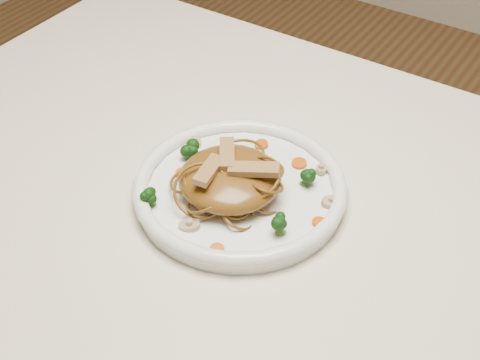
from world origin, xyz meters
The scene contains 19 objects.
table centered at (0.00, 0.00, 0.65)m, with size 1.20×0.80×0.75m.
plate centered at (-0.04, 0.00, 0.76)m, with size 0.27×0.27×0.02m, color white.
noodle_mound centered at (-0.05, -0.01, 0.79)m, with size 0.13×0.13×0.04m, color brown.
chicken_a centered at (-0.02, -0.01, 0.81)m, with size 0.06×0.02×0.01m, color tan.
chicken_b centered at (-0.06, 0.00, 0.81)m, with size 0.06×0.02×0.01m, color tan.
chicken_c centered at (-0.06, -0.04, 0.81)m, with size 0.06×0.02×0.01m, color tan.
broccoli_0 centered at (0.02, 0.05, 0.78)m, with size 0.03×0.03×0.03m, color black, non-canonical shape.
broccoli_1 centered at (-0.13, 0.01, 0.78)m, with size 0.02×0.02×0.03m, color black, non-canonical shape.
broccoli_2 centered at (-0.12, -0.09, 0.78)m, with size 0.02×0.02×0.03m, color black, non-canonical shape.
broccoli_3 centered at (0.04, -0.04, 0.78)m, with size 0.03×0.03×0.03m, color black, non-canonical shape.
carrot_0 centered at (0.00, 0.08, 0.77)m, with size 0.02×0.02×0.01m, color #CE5107.
carrot_1 centered at (-0.12, -0.02, 0.77)m, with size 0.02×0.02×0.01m, color #CE5107.
carrot_2 centered at (0.07, 0.00, 0.77)m, with size 0.02×0.02×0.01m, color #CE5107.
carrot_3 centered at (-0.07, 0.09, 0.77)m, with size 0.02×0.02×0.01m, color #CE5107.
carrot_4 centered at (-0.01, -0.11, 0.77)m, with size 0.02×0.02×0.01m, color #CE5107.
mushroom_0 centered at (-0.06, -0.09, 0.77)m, with size 0.03×0.03×0.01m, color #BDA68D.
mushroom_1 centered at (0.07, 0.04, 0.77)m, with size 0.03×0.03×0.01m, color #BDA68D.
mushroom_2 centered at (-0.15, 0.04, 0.77)m, with size 0.03×0.03×0.01m, color #BDA68D.
mushroom_3 centered at (0.03, 0.09, 0.77)m, with size 0.02×0.02×0.01m, color #BDA68D.
Camera 1 is at (0.32, -0.56, 1.36)m, focal length 51.75 mm.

